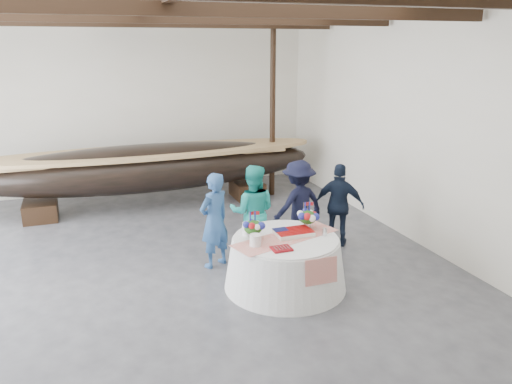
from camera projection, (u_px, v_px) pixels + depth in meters
name	position (u px, v px, depth m)	size (l,w,h in m)	color
floor	(169.00, 284.00, 8.29)	(10.00, 12.00, 0.01)	#3D3D42
wall_back	(123.00, 106.00, 13.05)	(10.00, 0.02, 4.50)	silver
wall_right	(430.00, 132.00, 9.28)	(0.02, 12.00, 4.50)	silver
pavilion_structure	(148.00, 32.00, 7.81)	(9.80, 11.76, 4.50)	black
longboat_display	(149.00, 168.00, 11.88)	(8.26, 1.65, 1.55)	black
banquet_table	(285.00, 262.00, 8.10)	(1.99, 1.99, 0.85)	silver
tabletop_items	(280.00, 227.00, 8.04)	(1.92, 1.07, 0.40)	red
guest_woman_blue	(214.00, 220.00, 8.73)	(0.63, 0.41, 1.72)	#294F83
guest_woman_teal	(253.00, 212.00, 9.09)	(0.86, 0.67, 1.76)	teal
guest_man_left	(298.00, 204.00, 9.58)	(1.11, 0.64, 1.73)	black
guest_man_right	(339.00, 205.00, 9.67)	(0.96, 0.40, 1.64)	#141E31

